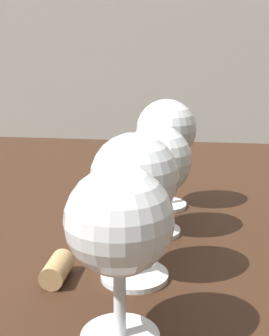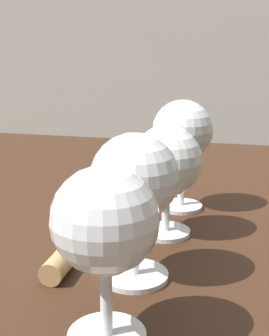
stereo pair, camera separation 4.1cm
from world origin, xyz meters
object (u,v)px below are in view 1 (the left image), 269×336
wine_glass_pinot (134,180)px  cork (57,269)px  wine_glass_rose (157,162)px  wine_glass_white (119,224)px  wine_glass_amber (166,132)px

wine_glass_pinot → cork: (-0.07, -0.01, -0.08)m
wine_glass_rose → wine_glass_white: bearing=-92.4°
wine_glass_white → cork: 0.14m
wine_glass_white → wine_glass_rose: wine_glass_white is taller
wine_glass_white → wine_glass_rose: (0.01, 0.21, -0.01)m
wine_glass_pinot → wine_glass_rose: bearing=84.6°
wine_glass_white → wine_glass_amber: wine_glass_amber is taller
wine_glass_white → wine_glass_amber: (0.01, 0.30, 0.01)m
wine_glass_white → wine_glass_rose: bearing=87.6°
cork → wine_glass_rose: bearing=57.0°
wine_glass_rose → wine_glass_amber: wine_glass_amber is taller
wine_glass_pinot → wine_glass_amber: (0.02, 0.20, 0.01)m
wine_glass_pinot → wine_glass_rose: wine_glass_pinot is taller
wine_glass_rose → cork: size_ratio=2.98×
wine_glass_white → wine_glass_amber: 0.30m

